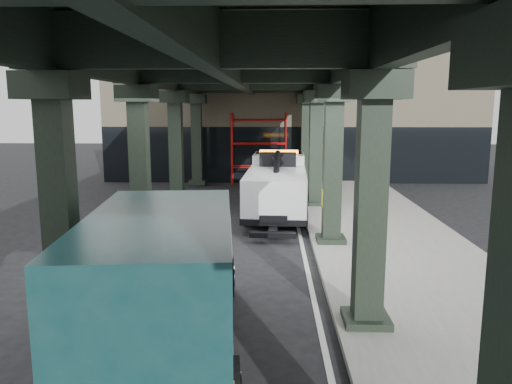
# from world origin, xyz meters

# --- Properties ---
(ground) EXTENTS (90.00, 90.00, 0.00)m
(ground) POSITION_xyz_m (0.00, 0.00, 0.00)
(ground) COLOR black
(ground) RESTS_ON ground
(sidewalk) EXTENTS (5.00, 40.00, 0.15)m
(sidewalk) POSITION_xyz_m (4.50, 2.00, 0.07)
(sidewalk) COLOR gray
(sidewalk) RESTS_ON ground
(lane_stripe) EXTENTS (0.12, 38.00, 0.01)m
(lane_stripe) POSITION_xyz_m (1.70, 2.00, 0.01)
(lane_stripe) COLOR silver
(lane_stripe) RESTS_ON ground
(viaduct) EXTENTS (7.40, 32.00, 6.40)m
(viaduct) POSITION_xyz_m (-0.40, 2.00, 5.46)
(viaduct) COLOR black
(viaduct) RESTS_ON ground
(building) EXTENTS (22.00, 10.00, 8.00)m
(building) POSITION_xyz_m (2.00, 20.00, 4.00)
(building) COLOR #C6B793
(building) RESTS_ON ground
(scaffolding) EXTENTS (3.08, 0.88, 4.00)m
(scaffolding) POSITION_xyz_m (0.00, 14.64, 2.11)
(scaffolding) COLOR #AE110D
(scaffolding) RESTS_ON ground
(tow_truck) EXTENTS (2.64, 8.01, 2.59)m
(tow_truck) POSITION_xyz_m (0.96, 6.81, 1.26)
(tow_truck) COLOR black
(tow_truck) RESTS_ON ground
(towed_van) EXTENTS (3.07, 6.61, 2.60)m
(towed_van) POSITION_xyz_m (-1.17, -5.08, 1.40)
(towed_van) COLOR #0F3638
(towed_van) RESTS_ON ground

